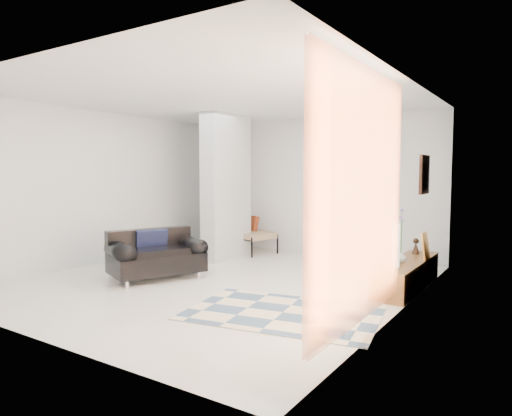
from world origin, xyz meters
The scene contains 17 objects.
floor centered at (0.00, 0.00, 0.00)m, with size 6.00×6.00×0.00m, color white.
ceiling centered at (0.00, 0.00, 2.80)m, with size 6.00×6.00×0.00m, color white.
wall_back centered at (0.00, 3.00, 1.40)m, with size 6.00×6.00×0.00m, color white.
wall_front centered at (0.00, -3.00, 1.40)m, with size 6.00×6.00×0.00m, color white.
wall_left centered at (-2.75, 0.00, 1.40)m, with size 6.00×6.00×0.00m, color white.
wall_right centered at (2.75, 0.00, 1.40)m, with size 6.00×6.00×0.00m, color white.
partition_column centered at (-1.10, 1.60, 1.40)m, with size 0.35×1.20×2.80m, color silver.
hallway_door centered at (-2.10, 2.96, 1.02)m, with size 0.85×0.06×2.04m, color silver.
curtain centered at (2.67, -1.15, 1.45)m, with size 2.55×2.55×0.00m, color orange.
wall_art centered at (2.72, 1.14, 1.65)m, with size 0.04×0.45×0.55m, color #32180D.
media_console centered at (2.52, 1.14, 0.20)m, with size 0.45×2.00×0.80m.
loveseat centered at (-1.05, -0.38, 0.36)m, with size 1.34×1.64×0.76m.
daybed centered at (-1.42, 2.48, 0.42)m, with size 1.85×1.18×0.77m.
area_rug centered at (1.60, -0.90, 0.01)m, with size 2.24×1.49×0.01m, color beige.
cylinder_lamp centered at (2.50, 0.58, 0.70)m, with size 0.11×0.11×0.60m, color white.
bronze_figurine centered at (2.47, 1.80, 0.52)m, with size 0.12×0.12×0.24m, color black, non-canonical shape.
vase centered at (2.47, 0.96, 0.49)m, with size 0.16×0.16×0.17m, color silver.
Camera 1 is at (4.24, -5.54, 1.68)m, focal length 32.00 mm.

